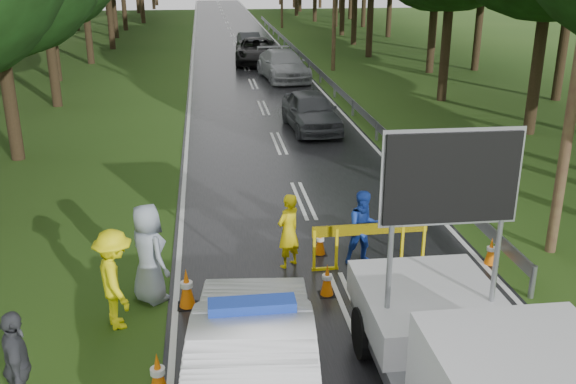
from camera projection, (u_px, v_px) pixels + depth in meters
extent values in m
plane|color=#264714|center=(350.00, 310.00, 12.41)|extent=(160.00, 160.00, 0.00)
cube|color=black|center=(246.00, 67.00, 40.36)|extent=(7.00, 140.00, 0.02)
cylinder|color=gray|center=(533.00, 282.00, 12.74)|extent=(0.12, 0.12, 0.70)
cube|color=gray|center=(304.00, 57.00, 40.63)|extent=(0.05, 60.00, 0.30)
imported|color=white|center=(253.00, 360.00, 9.43)|extent=(2.20, 5.19, 1.67)
cube|color=#1938A5|center=(252.00, 305.00, 9.11)|extent=(1.28, 0.46, 0.17)
cube|color=gray|center=(450.00, 366.00, 9.70)|extent=(2.16, 4.47, 0.26)
cube|color=silver|center=(429.00, 307.00, 10.54)|extent=(2.25, 2.56, 0.58)
cube|color=black|center=(451.00, 178.00, 9.33)|extent=(2.01, 0.14, 1.38)
cylinder|color=black|center=(365.00, 333.00, 10.82)|extent=(0.30, 0.89, 0.89)
cylinder|color=black|center=(479.00, 325.00, 11.05)|extent=(0.30, 0.89, 0.89)
cube|color=yellow|center=(314.00, 251.00, 13.76)|extent=(0.06, 0.06, 0.98)
cube|color=yellow|center=(336.00, 250.00, 13.82)|extent=(0.06, 0.06, 0.98)
cube|color=yellow|center=(402.00, 245.00, 14.02)|extent=(0.06, 0.06, 0.98)
cube|color=yellow|center=(423.00, 244.00, 14.09)|extent=(0.06, 0.06, 0.98)
cube|color=#F2CC00|center=(370.00, 229.00, 13.77)|extent=(2.54, 0.09, 0.24)
imported|color=yellow|center=(288.00, 231.00, 13.87)|extent=(0.73, 0.71, 1.69)
imported|color=#1839A1|center=(364.00, 228.00, 14.03)|extent=(0.89, 0.73, 1.69)
imported|color=#FFF40D|center=(115.00, 279.00, 11.56)|extent=(1.08, 1.39, 1.90)
imported|color=#3B3C42|center=(18.00, 366.00, 9.22)|extent=(0.70, 1.10, 1.74)
imported|color=#8995A5|center=(149.00, 253.00, 12.44)|extent=(1.09, 1.18, 2.02)
imported|color=#42444A|center=(311.00, 111.00, 25.25)|extent=(2.09, 4.59, 1.53)
imported|color=#9D9FA5|center=(283.00, 65.00, 35.91)|extent=(2.83, 5.74, 1.61)
imported|color=black|center=(257.00, 51.00, 41.38)|extent=(3.06, 5.99, 1.62)
imported|color=#3B3D42|center=(250.00, 42.00, 47.01)|extent=(1.75, 4.19, 1.35)
cone|color=orange|center=(158.00, 375.00, 9.79)|extent=(0.31, 0.31, 0.77)
cube|color=black|center=(327.00, 295.00, 12.93)|extent=(0.33, 0.33, 0.03)
cone|color=orange|center=(327.00, 279.00, 12.81)|extent=(0.27, 0.27, 0.68)
cube|color=black|center=(320.00, 254.00, 14.72)|extent=(0.31, 0.31, 0.03)
cone|color=orange|center=(320.00, 241.00, 14.61)|extent=(0.25, 0.25, 0.63)
cube|color=black|center=(188.00, 306.00, 12.49)|extent=(0.39, 0.39, 0.03)
cone|color=orange|center=(187.00, 288.00, 12.35)|extent=(0.32, 0.32, 0.80)
cube|color=black|center=(489.00, 264.00, 14.23)|extent=(0.31, 0.31, 0.03)
cone|color=orange|center=(491.00, 251.00, 14.11)|extent=(0.25, 0.25, 0.64)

